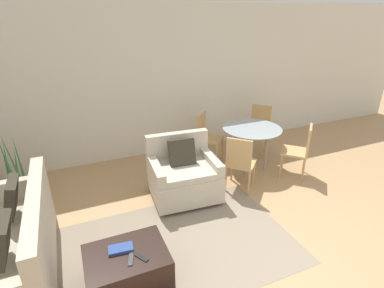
% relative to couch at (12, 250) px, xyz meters
% --- Properties ---
extents(ground_plane, '(20.00, 20.00, 0.00)m').
position_rel_couch_xyz_m(ground_plane, '(2.61, -1.17, -0.31)').
color(ground_plane, tan).
extents(wall_back, '(12.00, 0.06, 2.75)m').
position_rel_couch_xyz_m(wall_back, '(2.61, 2.36, 1.06)').
color(wall_back, silver).
rests_on(wall_back, ground_plane).
extents(area_rug, '(2.93, 1.78, 0.01)m').
position_rel_couch_xyz_m(area_rug, '(1.61, -0.29, -0.31)').
color(area_rug, gray).
rests_on(area_rug, ground_plane).
extents(couch, '(0.86, 1.83, 0.90)m').
position_rel_couch_xyz_m(couch, '(0.00, 0.00, 0.00)').
color(couch, beige).
rests_on(couch, ground_plane).
extents(armchair, '(1.01, 0.88, 0.92)m').
position_rel_couch_xyz_m(armchair, '(2.16, 0.67, 0.05)').
color(armchair, beige).
rests_on(armchair, ground_plane).
extents(ottoman, '(0.80, 0.60, 0.40)m').
position_rel_couch_xyz_m(ottoman, '(1.05, -0.61, -0.09)').
color(ottoman, black).
rests_on(ottoman, ground_plane).
extents(book_stack, '(0.25, 0.15, 0.03)m').
position_rel_couch_xyz_m(book_stack, '(1.02, -0.54, 0.11)').
color(book_stack, '#2D478C').
rests_on(book_stack, ottoman).
extents(tv_remote_primary, '(0.12, 0.15, 0.01)m').
position_rel_couch_xyz_m(tv_remote_primary, '(1.18, -0.72, 0.09)').
color(tv_remote_primary, black).
rests_on(tv_remote_primary, ottoman).
extents(tv_remote_secondary, '(0.09, 0.17, 0.01)m').
position_rel_couch_xyz_m(tv_remote_secondary, '(1.08, -0.70, 0.09)').
color(tv_remote_secondary, '#333338').
rests_on(tv_remote_secondary, ottoman).
extents(potted_plant, '(0.44, 0.44, 1.16)m').
position_rel_couch_xyz_m(potted_plant, '(-0.08, 1.43, -0.10)').
color(potted_plant, maroon).
rests_on(potted_plant, ground_plane).
extents(dining_table, '(1.01, 1.01, 0.75)m').
position_rel_couch_xyz_m(dining_table, '(3.59, 1.07, 0.34)').
color(dining_table, '#99A8AD').
rests_on(dining_table, ground_plane).
extents(dining_chair_near_left, '(0.59, 0.59, 0.90)m').
position_rel_couch_xyz_m(dining_chair_near_left, '(3.00, 0.48, 0.21)').
color(dining_chair_near_left, tan).
rests_on(dining_chair_near_left, ground_plane).
extents(dining_chair_near_right, '(0.59, 0.59, 0.90)m').
position_rel_couch_xyz_m(dining_chair_near_right, '(4.17, 0.48, 0.21)').
color(dining_chair_near_right, tan).
rests_on(dining_chair_near_right, ground_plane).
extents(dining_chair_far_left, '(0.59, 0.59, 0.90)m').
position_rel_couch_xyz_m(dining_chair_far_left, '(3.00, 1.65, 0.21)').
color(dining_chair_far_left, tan).
rests_on(dining_chair_far_left, ground_plane).
extents(dining_chair_far_right, '(0.59, 0.59, 0.90)m').
position_rel_couch_xyz_m(dining_chair_far_right, '(4.17, 1.65, 0.21)').
color(dining_chair_far_right, tan).
rests_on(dining_chair_far_right, ground_plane).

